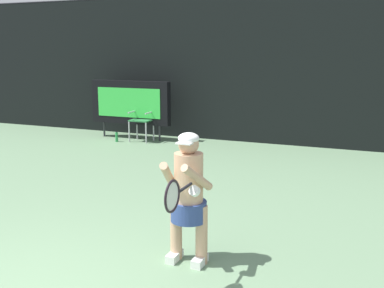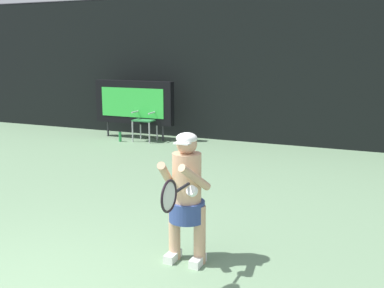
{
  "view_description": "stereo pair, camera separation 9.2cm",
  "coord_description": "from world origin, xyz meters",
  "px_view_note": "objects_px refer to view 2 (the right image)",
  "views": [
    {
      "loc": [
        3.02,
        -2.69,
        2.28
      ],
      "look_at": [
        0.69,
        2.89,
        1.05
      ],
      "focal_mm": 43.58,
      "sensor_mm": 36.0,
      "label": 1
    },
    {
      "loc": [
        3.11,
        -2.66,
        2.28
      ],
      "look_at": [
        0.69,
        2.89,
        1.05
      ],
      "focal_mm": 43.58,
      "sensor_mm": 36.0,
      "label": 2
    }
  ],
  "objects_px": {
    "scoreboard": "(134,102)",
    "tennis_player": "(186,194)",
    "umpire_chair": "(146,117)",
    "water_bottle": "(120,137)",
    "tennis_racket": "(170,195)"
  },
  "relations": [
    {
      "from": "umpire_chair",
      "to": "tennis_player",
      "type": "bearing_deg",
      "value": -57.41
    },
    {
      "from": "scoreboard",
      "to": "tennis_racket",
      "type": "relative_size",
      "value": 3.65
    },
    {
      "from": "umpire_chair",
      "to": "water_bottle",
      "type": "distance_m",
      "value": 0.83
    },
    {
      "from": "scoreboard",
      "to": "water_bottle",
      "type": "height_order",
      "value": "scoreboard"
    },
    {
      "from": "umpire_chair",
      "to": "tennis_player",
      "type": "height_order",
      "value": "tennis_player"
    },
    {
      "from": "scoreboard",
      "to": "umpire_chair",
      "type": "xyz_separation_m",
      "value": [
        0.42,
        -0.14,
        -0.33
      ]
    },
    {
      "from": "scoreboard",
      "to": "tennis_player",
      "type": "relative_size",
      "value": 1.54
    },
    {
      "from": "scoreboard",
      "to": "umpire_chair",
      "type": "bearing_deg",
      "value": -18.01
    },
    {
      "from": "scoreboard",
      "to": "tennis_player",
      "type": "height_order",
      "value": "scoreboard"
    },
    {
      "from": "scoreboard",
      "to": "umpire_chair",
      "type": "distance_m",
      "value": 0.55
    },
    {
      "from": "umpire_chair",
      "to": "water_bottle",
      "type": "bearing_deg",
      "value": -145.16
    },
    {
      "from": "tennis_player",
      "to": "tennis_racket",
      "type": "distance_m",
      "value": 0.7
    },
    {
      "from": "water_bottle",
      "to": "tennis_player",
      "type": "relative_size",
      "value": 0.19
    },
    {
      "from": "water_bottle",
      "to": "tennis_racket",
      "type": "height_order",
      "value": "tennis_racket"
    },
    {
      "from": "scoreboard",
      "to": "water_bottle",
      "type": "xyz_separation_m",
      "value": [
        -0.12,
        -0.51,
        -0.82
      ]
    }
  ]
}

